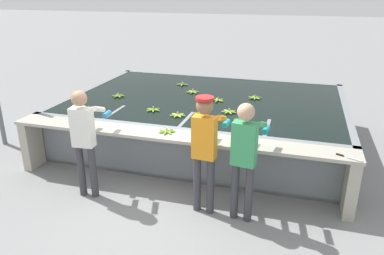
% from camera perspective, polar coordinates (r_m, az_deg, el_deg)
% --- Properties ---
extents(ground_plane, '(80.00, 80.00, 0.00)m').
position_cam_1_polar(ground_plane, '(6.00, -3.63, -10.08)').
color(ground_plane, gray).
rests_on(ground_plane, ground).
extents(wash_tank, '(5.49, 3.84, 0.93)m').
position_cam_1_polar(wash_tank, '(7.85, 2.21, 1.32)').
color(wash_tank, gray).
rests_on(wash_tank, ground).
extents(work_ledge, '(5.49, 0.45, 0.93)m').
position_cam_1_polar(work_ledge, '(5.87, -3.03, -3.31)').
color(work_ledge, '#A8A393').
rests_on(work_ledge, ground).
extents(worker_0, '(0.44, 0.73, 1.69)m').
position_cam_1_polar(worker_0, '(5.76, -16.10, -0.97)').
color(worker_0, '#38383D').
rests_on(worker_0, ground).
extents(worker_1, '(0.44, 0.73, 1.72)m').
position_cam_1_polar(worker_1, '(5.12, 1.99, -2.43)').
color(worker_1, '#38383D').
rests_on(worker_1, ground).
extents(worker_2, '(0.47, 0.74, 1.70)m').
position_cam_1_polar(worker_2, '(5.00, 8.02, -3.64)').
color(worker_2, '#38383D').
rests_on(worker_2, ground).
extents(banana_bunch_floating_0, '(0.28, 0.28, 0.08)m').
position_cam_1_polar(banana_bunch_floating_0, '(6.59, -2.20, 1.91)').
color(banana_bunch_floating_0, '#9EC642').
rests_on(banana_bunch_floating_0, wash_tank).
extents(banana_bunch_floating_1, '(0.28, 0.28, 0.08)m').
position_cam_1_polar(banana_bunch_floating_1, '(8.70, -1.47, 6.59)').
color(banana_bunch_floating_1, '#93BC3D').
rests_on(banana_bunch_floating_1, wash_tank).
extents(banana_bunch_floating_2, '(0.28, 0.28, 0.08)m').
position_cam_1_polar(banana_bunch_floating_2, '(7.73, 9.57, 4.49)').
color(banana_bunch_floating_2, '#75A333').
rests_on(banana_bunch_floating_2, wash_tank).
extents(banana_bunch_floating_3, '(0.28, 0.28, 0.08)m').
position_cam_1_polar(banana_bunch_floating_3, '(6.80, 5.67, 2.43)').
color(banana_bunch_floating_3, '#93BC3D').
rests_on(banana_bunch_floating_3, wash_tank).
extents(banana_bunch_floating_4, '(0.27, 0.27, 0.08)m').
position_cam_1_polar(banana_bunch_floating_4, '(7.49, 3.98, 4.20)').
color(banana_bunch_floating_4, '#93BC3D').
rests_on(banana_bunch_floating_4, wash_tank).
extents(banana_bunch_floating_5, '(0.27, 0.28, 0.08)m').
position_cam_1_polar(banana_bunch_floating_5, '(8.06, 0.11, 5.46)').
color(banana_bunch_floating_5, '#93BC3D').
rests_on(banana_bunch_floating_5, wash_tank).
extents(banana_bunch_floating_6, '(0.28, 0.28, 0.08)m').
position_cam_1_polar(banana_bunch_floating_6, '(7.91, -11.15, 4.76)').
color(banana_bunch_floating_6, '#75A333').
rests_on(banana_bunch_floating_6, wash_tank).
extents(banana_bunch_floating_7, '(0.28, 0.28, 0.08)m').
position_cam_1_polar(banana_bunch_floating_7, '(6.92, -5.91, 2.72)').
color(banana_bunch_floating_7, '#7FAD33').
rests_on(banana_bunch_floating_7, wash_tank).
extents(banana_bunch_ledge_0, '(0.28, 0.28, 0.08)m').
position_cam_1_polar(banana_bunch_ledge_0, '(5.85, -3.85, -0.59)').
color(banana_bunch_ledge_0, '#75A333').
rests_on(banana_bunch_ledge_0, work_ledge).
extents(knife_0, '(0.33, 0.18, 0.02)m').
position_cam_1_polar(knife_0, '(5.42, 22.30, -4.09)').
color(knife_0, silver).
rests_on(knife_0, work_ledge).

